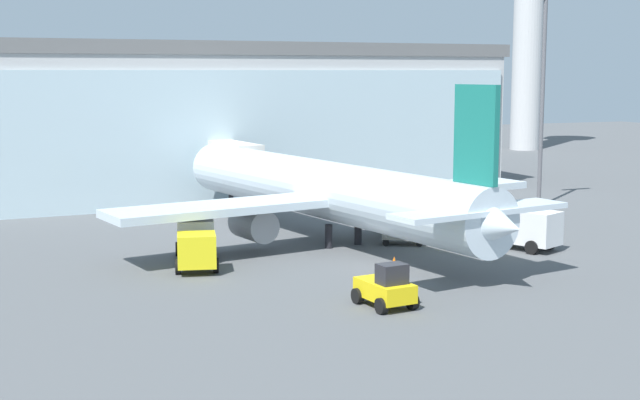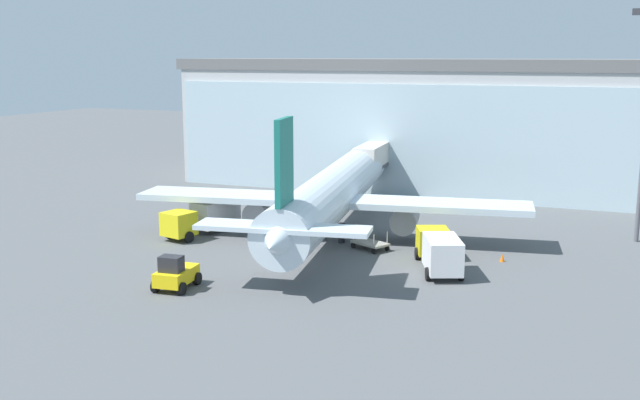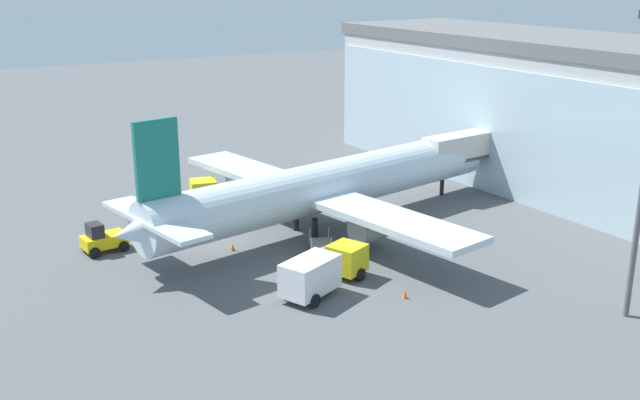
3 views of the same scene
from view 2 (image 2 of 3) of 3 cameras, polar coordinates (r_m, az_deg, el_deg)
name	(u,v)px [view 2 (image 2 of 3)]	position (r m, az deg, el deg)	size (l,w,h in m)	color
ground	(290,261)	(54.53, -2.30, -4.69)	(240.00, 240.00, 0.00)	#545659
terminal_building	(423,123)	(85.48, 7.85, 5.82)	(54.99, 17.56, 14.27)	#B4B4B4
jet_bridge	(378,155)	(78.72, 4.41, 3.45)	(3.66, 12.85, 5.79)	beige
airplane	(332,194)	(61.28, 0.95, 0.47)	(32.01, 37.42, 10.97)	silver
catering_truck	(204,217)	(63.11, -8.84, -1.26)	(3.79, 7.61, 2.65)	yellow
fuel_truck	(439,250)	(52.53, 9.07, -3.78)	(4.98, 7.56, 2.65)	yellow
baggage_cart	(370,243)	(57.70, 3.84, -3.31)	(3.22, 2.65, 1.50)	#9E998C
pushback_tug	(176,274)	(48.89, -10.95, -5.57)	(2.50, 3.39, 2.30)	yellow
safety_cone_nose	(298,260)	(53.94, -1.66, -4.56)	(0.36, 0.36, 0.55)	orange
safety_cone_wingtip	(502,258)	(55.95, 13.72, -4.30)	(0.36, 0.36, 0.55)	orange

